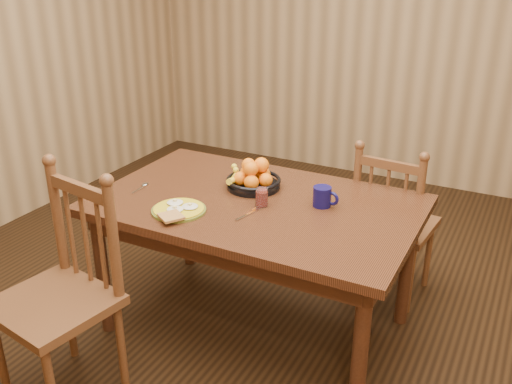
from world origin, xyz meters
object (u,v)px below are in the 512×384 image
at_px(breakfast_plate, 178,210).
at_px(fruit_bowl, 253,178).
at_px(dining_table, 256,216).
at_px(chair_far, 392,224).
at_px(chair_near, 61,295).
at_px(coffee_mug, 323,197).

height_order(breakfast_plate, fruit_bowl, fruit_bowl).
bearing_deg(breakfast_plate, fruit_bowl, 67.62).
bearing_deg(breakfast_plate, dining_table, 45.97).
xyz_separation_m(chair_far, chair_near, (-1.09, -1.47, 0.05)).
distance_m(dining_table, chair_near, 1.00).
relative_size(chair_far, coffee_mug, 7.07).
xyz_separation_m(chair_far, breakfast_plate, (-0.82, -0.93, 0.30)).
relative_size(dining_table, fruit_bowl, 4.94).
relative_size(chair_far, chair_near, 0.90).
height_order(chair_far, fruit_bowl, chair_far).
xyz_separation_m(dining_table, fruit_bowl, (-0.10, 0.15, 0.14)).
distance_m(chair_near, breakfast_plate, 0.65).
bearing_deg(chair_far, breakfast_plate, 53.75).
bearing_deg(chair_far, dining_table, 54.97).
height_order(chair_far, chair_near, chair_near).
bearing_deg(coffee_mug, fruit_bowl, 173.16).
height_order(dining_table, breakfast_plate, breakfast_plate).
bearing_deg(chair_far, fruit_bowl, 42.96).
distance_m(dining_table, fruit_bowl, 0.23).
relative_size(dining_table, chair_far, 1.69).
bearing_deg(coffee_mug, dining_table, -162.78).
bearing_deg(coffee_mug, chair_near, -133.08).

